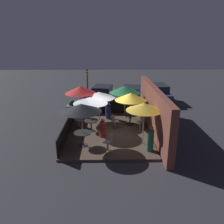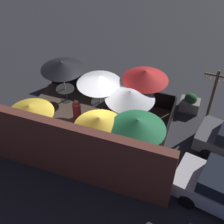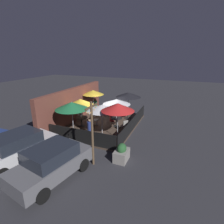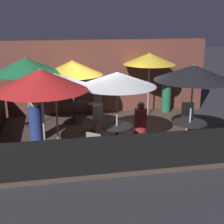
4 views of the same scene
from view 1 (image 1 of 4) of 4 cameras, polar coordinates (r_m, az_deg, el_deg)
name	(u,v)px [view 1 (image 1 of 4)]	position (r m, az deg, el deg)	size (l,w,h in m)	color
ground_plane	(109,132)	(13.99, -0.85, -5.32)	(60.00, 60.00, 0.00)	#2D2D33
patio_deck	(109,131)	(13.96, -0.85, -5.10)	(7.08, 5.08, 0.12)	#47382D
building_wall	(153,111)	(13.75, 10.75, 0.39)	(8.68, 0.36, 2.90)	brown
fence_front	(69,124)	(13.98, -11.16, -3.06)	(6.88, 0.05, 0.95)	black
fence_side_left	(109,107)	(17.06, -0.88, 1.26)	(0.05, 4.88, 0.95)	black
patio_umbrella_0	(90,100)	(13.34, -5.68, 3.08)	(2.11, 2.11, 2.20)	#B2B2B7
patio_umbrella_1	(131,97)	(14.35, 4.91, 4.04)	(2.08, 2.08, 2.20)	#B2B2B7
patio_umbrella_2	(81,108)	(11.39, -8.02, 1.12)	(2.12, 2.12, 2.37)	#B2B2B7
patio_umbrella_3	(144,107)	(11.64, 8.42, 1.37)	(1.94, 1.94, 2.35)	#B2B2B7
patio_umbrella_4	(99,95)	(14.90, -3.39, 4.50)	(2.22, 2.22, 2.13)	#B2B2B7
patio_umbrella_5	(80,90)	(15.26, -8.24, 5.76)	(2.16, 2.16, 2.46)	#B2B2B7
patio_umbrella_6	(125,89)	(15.74, 3.44, 5.93)	(2.25, 2.25, 2.36)	#B2B2B7
dining_table_0	(91,122)	(13.79, -5.49, -2.72)	(0.89, 0.89, 0.70)	black
dining_table_1	(130,116)	(14.75, 4.76, -1.12)	(0.99, 0.99, 0.74)	black
dining_table_2	(83,135)	(11.94, -7.69, -6.00)	(0.94, 0.94, 0.77)	black
patio_chair_0	(115,121)	(14.13, 0.69, -2.32)	(0.55, 0.55, 0.93)	gray
patio_chair_1	(141,122)	(14.06, 7.64, -2.51)	(0.56, 0.56, 0.96)	gray
patio_chair_2	(109,142)	(11.39, -0.84, -7.72)	(0.52, 0.52, 0.92)	gray
patio_chair_3	(78,119)	(14.59, -8.92, -1.93)	(0.56, 0.56, 0.91)	gray
patron_0	(108,111)	(15.87, -1.00, 0.32)	(0.55, 0.55, 1.29)	navy
patron_1	(103,129)	(12.93, -2.42, -4.41)	(0.55, 0.55, 1.13)	maroon
patron_2	(150,139)	(11.47, 9.95, -7.06)	(0.47, 0.47, 1.39)	#236642
planter_box	(72,107)	(17.97, -10.48, 1.32)	(0.97, 0.68, 1.01)	gray
light_post	(88,86)	(18.30, -6.41, 6.65)	(1.10, 0.12, 3.41)	brown
parked_car_0	(103,94)	(20.10, -2.44, 4.64)	(4.05, 2.37, 1.62)	#5B5B60
parked_car_1	(131,95)	(19.85, 5.08, 4.41)	(4.31, 2.43, 1.62)	silver
parked_car_2	(158,93)	(21.20, 11.85, 5.01)	(4.33, 1.91, 1.62)	navy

